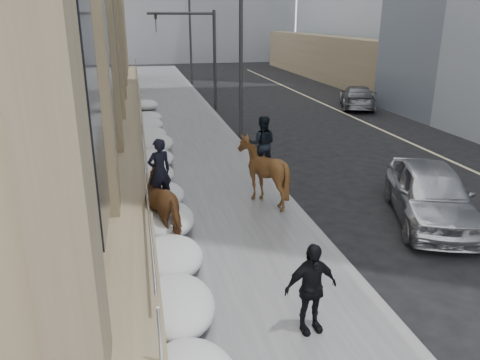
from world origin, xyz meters
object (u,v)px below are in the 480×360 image
object	(u,v)px
mounted_horse_left	(168,199)
car_silver	(430,193)
pedestrian	(311,288)
mounted_horse_right	(262,167)
car_grey	(357,97)

from	to	relation	value
mounted_horse_left	car_silver	bearing A→B (deg)	154.66
pedestrian	car_silver	world-z (taller)	pedestrian
mounted_horse_right	pedestrian	bearing A→B (deg)	98.25
mounted_horse_left	pedestrian	distance (m)	5.09
mounted_horse_left	car_grey	size ratio (longest dim) A/B	0.52
pedestrian	car_silver	bearing A→B (deg)	31.71
car_silver	mounted_horse_left	bearing A→B (deg)	-163.18
mounted_horse_right	car_grey	bearing A→B (deg)	-109.39
pedestrian	car_grey	distance (m)	23.90
mounted_horse_left	mounted_horse_right	xyz separation A→B (m)	(3.02, 1.79, 0.12)
mounted_horse_right	pedestrian	xyz separation A→B (m)	(-0.80, -6.37, -0.24)
mounted_horse_right	pedestrian	size ratio (longest dim) A/B	1.53
car_silver	mounted_horse_right	bearing A→B (deg)	173.14
mounted_horse_right	car_grey	distance (m)	18.03
car_grey	mounted_horse_left	bearing A→B (deg)	71.82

